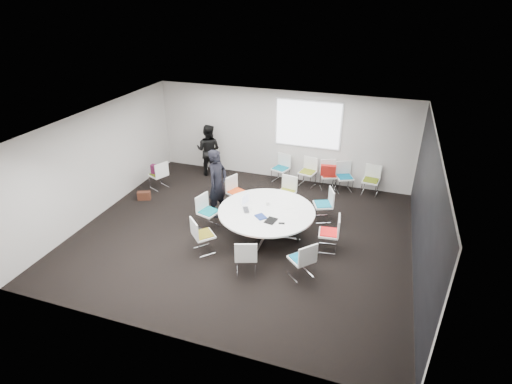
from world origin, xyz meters
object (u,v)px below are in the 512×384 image
(chair_ring_f, at_px, (203,241))
(chair_back_c, at_px, (328,180))
(chair_back_e, at_px, (370,186))
(cup, at_px, (268,203))
(chair_ring_d, at_px, (237,198))
(chair_back_a, at_px, (281,174))
(chair_ring_g, at_px, (246,262))
(chair_back_b, at_px, (307,177))
(chair_ring_e, at_px, (209,218))
(chair_ring_h, at_px, (301,266))
(chair_back_d, at_px, (344,182))
(chair_ring_a, at_px, (329,239))
(maroon_bag, at_px, (158,169))
(person_main, at_px, (218,183))
(chair_ring_c, at_px, (286,198))
(chair_person_back, at_px, (212,164))
(laptop, at_px, (248,210))
(conference_table, at_px, (266,217))
(brown_bag, at_px, (144,196))
(chair_ring_b, at_px, (323,210))
(person_back, at_px, (209,150))
(chair_spare_left, at_px, (159,180))

(chair_ring_f, height_order, chair_back_c, same)
(chair_back_e, bearing_deg, cup, 58.44)
(chair_ring_d, bearing_deg, chair_back_a, -176.68)
(chair_ring_g, height_order, cup, chair_ring_g)
(chair_back_b, bearing_deg, chair_ring_e, 72.63)
(chair_ring_h, bearing_deg, chair_back_d, 38.40)
(chair_ring_e, xyz_separation_m, chair_ring_g, (1.52, -1.42, 0.00))
(chair_ring_a, bearing_deg, cup, 71.13)
(chair_ring_d, xyz_separation_m, chair_back_c, (2.22, 1.92, 0.00))
(chair_ring_f, bearing_deg, chair_back_d, 101.09)
(chair_ring_e, bearing_deg, maroon_bag, -107.55)
(person_main, bearing_deg, chair_ring_c, -48.15)
(chair_ring_a, bearing_deg, chair_back_d, -6.16)
(chair_back_a, relative_size, chair_back_d, 1.00)
(chair_back_a, height_order, chair_person_back, same)
(chair_back_d, bearing_deg, cup, 37.44)
(laptop, bearing_deg, person_main, 27.57)
(chair_back_b, bearing_deg, person_main, 65.47)
(chair_back_a, bearing_deg, conference_table, 116.29)
(chair_ring_h, height_order, chair_back_a, same)
(chair_ring_a, xyz_separation_m, chair_back_e, (0.70, 3.16, 0.00))
(chair_ring_g, xyz_separation_m, chair_person_back, (-2.86, 4.59, 0.00))
(chair_back_e, bearing_deg, chair_ring_a, 84.74)
(chair_ring_f, bearing_deg, chair_ring_h, 39.49)
(chair_ring_d, relative_size, chair_ring_h, 1.00)
(conference_table, bearing_deg, chair_back_c, 71.96)
(chair_ring_d, relative_size, chair_back_a, 1.00)
(chair_ring_h, bearing_deg, chair_ring_f, 128.50)
(conference_table, relative_size, chair_back_a, 2.63)
(chair_ring_a, height_order, chair_back_a, same)
(conference_table, bearing_deg, chair_ring_f, -137.89)
(chair_back_c, distance_m, chair_back_e, 1.23)
(chair_ring_a, height_order, chair_back_e, same)
(chair_ring_g, xyz_separation_m, chair_back_a, (-0.50, 4.59, 0.00))
(chair_ring_c, distance_m, person_main, 1.98)
(brown_bag, bearing_deg, chair_ring_a, -8.19)
(chair_ring_b, height_order, person_back, person_back)
(chair_ring_g, relative_size, chair_back_a, 1.00)
(chair_person_back, bearing_deg, chair_back_c, 169.61)
(chair_back_e, height_order, brown_bag, chair_back_e)
(conference_table, height_order, chair_person_back, chair_person_back)
(laptop, bearing_deg, chair_ring_g, 170.31)
(chair_back_a, height_order, chair_spare_left, same)
(chair_ring_g, distance_m, chair_back_b, 4.60)
(chair_ring_a, relative_size, chair_back_a, 1.00)
(chair_spare_left, bearing_deg, chair_ring_h, -94.64)
(maroon_bag, bearing_deg, chair_spare_left, -23.98)
(chair_ring_b, distance_m, chair_ring_e, 2.97)
(chair_back_e, bearing_deg, chair_ring_g, 71.48)
(chair_spare_left, distance_m, brown_bag, 0.80)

